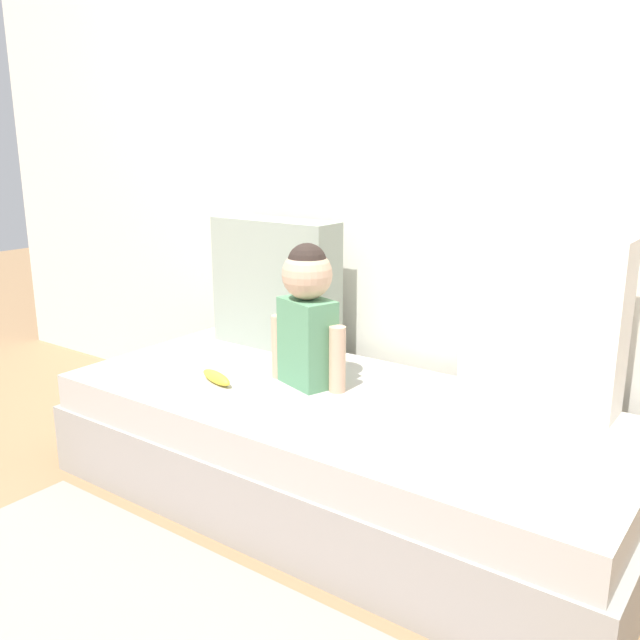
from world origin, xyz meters
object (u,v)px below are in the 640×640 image
couch (340,451)px  throw_pillow_left (276,284)px  throw_pillow_right (543,321)px  banana (216,377)px  toddler (307,311)px

couch → throw_pillow_left: bearing=148.7°
throw_pillow_right → banana: (-0.96, -0.46, -0.25)m
couch → banana: banana is taller
throw_pillow_right → toddler: (-0.70, -0.29, -0.01)m
throw_pillow_left → banana: 0.53m
toddler → throw_pillow_left: bearing=142.6°
banana → couch: bearing=17.8°
throw_pillow_right → banana: bearing=-154.3°
couch → throw_pillow_right: size_ratio=3.58×
toddler → throw_pillow_right: bearing=22.1°
couch → throw_pillow_left: throw_pillow_left is taller
toddler → banana: bearing=-145.9°
couch → throw_pillow_left: size_ratio=3.61×
couch → toddler: (-0.16, 0.04, 0.45)m
throw_pillow_left → throw_pillow_right: size_ratio=0.99×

